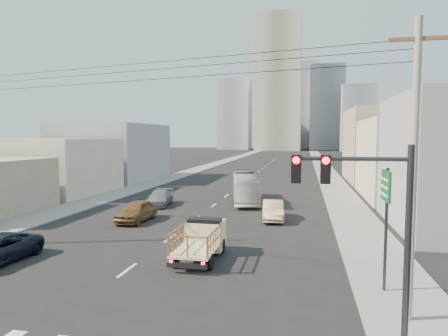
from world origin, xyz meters
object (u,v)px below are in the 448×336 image
(sedan_grey, at_px, (159,198))
(green_sign, at_px, (386,200))
(sedan_tan, at_px, (273,210))
(utility_pole, at_px, (414,168))
(city_bus, at_px, (246,188))
(sedan_brown, at_px, (136,211))
(flatbed_pickup, at_px, (201,237))
(traffic_signal, at_px, (369,214))

(sedan_grey, distance_m, green_sign, 23.88)
(sedan_tan, distance_m, utility_pole, 17.35)
(city_bus, height_order, sedan_brown, city_bus)
(sedan_brown, bearing_deg, sedan_grey, 97.96)
(green_sign, bearing_deg, utility_pole, -82.33)
(utility_pole, bearing_deg, flatbed_pickup, 147.60)
(city_bus, xyz_separation_m, traffic_signal, (7.22, -26.11, 2.74))
(city_bus, bearing_deg, sedan_tan, -78.36)
(traffic_signal, bearing_deg, sedan_grey, 122.92)
(sedan_tan, height_order, traffic_signal, traffic_signal)
(green_sign, xyz_separation_m, utility_pole, (0.34, -2.50, 1.44))
(city_bus, distance_m, sedan_grey, 8.21)
(traffic_signal, height_order, utility_pole, utility_pole)
(traffic_signal, bearing_deg, sedan_tan, 102.36)
(city_bus, relative_size, sedan_tan, 2.22)
(utility_pole, bearing_deg, sedan_brown, 139.56)
(city_bus, bearing_deg, traffic_signal, -85.20)
(sedan_tan, distance_m, sedan_grey, 11.38)
(sedan_brown, bearing_deg, green_sign, -33.65)
(flatbed_pickup, xyz_separation_m, sedan_tan, (2.87, 10.29, -0.38))
(flatbed_pickup, distance_m, green_sign, 9.17)
(flatbed_pickup, relative_size, sedan_tan, 1.02)
(city_bus, xyz_separation_m, sedan_grey, (-7.35, -3.61, -0.67))
(flatbed_pickup, height_order, sedan_tan, flatbed_pickup)
(traffic_signal, bearing_deg, green_sign, 74.45)
(sedan_tan, relative_size, traffic_signal, 0.72)
(sedan_brown, height_order, traffic_signal, traffic_signal)
(flatbed_pickup, height_order, city_bus, city_bus)
(sedan_grey, xyz_separation_m, traffic_signal, (14.57, -22.50, 3.41))
(sedan_brown, relative_size, green_sign, 0.90)
(sedan_tan, xyz_separation_m, sedan_grey, (-10.57, 4.24, -0.04))
(city_bus, relative_size, traffic_signal, 1.61)
(flatbed_pickup, bearing_deg, city_bus, 91.10)
(sedan_grey, xyz_separation_m, utility_pole, (16.30, -19.99, 4.52))
(sedan_grey, relative_size, green_sign, 0.92)
(flatbed_pickup, xyz_separation_m, city_bus, (-0.35, 18.15, 0.25))
(sedan_brown, distance_m, utility_pole, 20.90)
(flatbed_pickup, distance_m, city_bus, 18.15)
(utility_pole, bearing_deg, city_bus, 110.77)
(sedan_tan, bearing_deg, traffic_signal, -82.82)
(sedan_grey, bearing_deg, sedan_tan, -30.07)
(sedan_tan, height_order, utility_pole, utility_pole)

